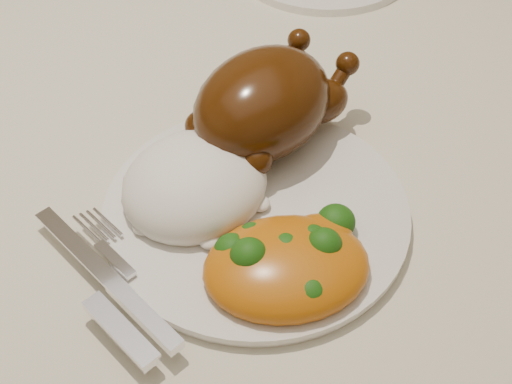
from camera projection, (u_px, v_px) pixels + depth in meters
name	position (u px, v px, depth m)	size (l,w,h in m)	color
dining_table	(121.00, 172.00, 0.78)	(1.60, 0.90, 0.76)	brown
tablecloth	(112.00, 121.00, 0.73)	(1.73, 1.03, 0.18)	beige
dinner_plate	(256.00, 213.00, 0.59)	(0.25, 0.25, 0.01)	silver
roast_chicken	(265.00, 102.00, 0.62)	(0.18, 0.15, 0.09)	#402206
rice_mound	(195.00, 185.00, 0.59)	(0.15, 0.15, 0.07)	white
mac_and_cheese	(291.00, 260.00, 0.54)	(0.15, 0.14, 0.05)	#C05E0C
cutlery	(119.00, 298.00, 0.52)	(0.06, 0.18, 0.01)	silver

